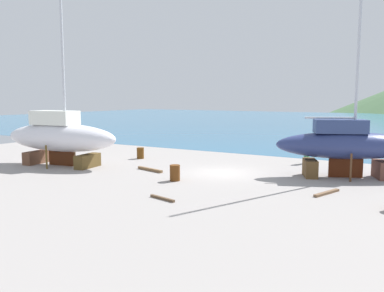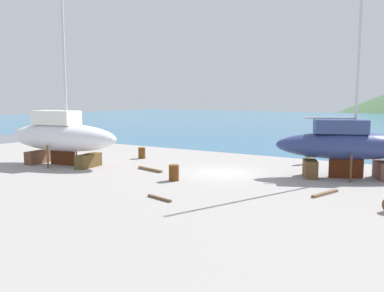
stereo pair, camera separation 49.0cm
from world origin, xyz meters
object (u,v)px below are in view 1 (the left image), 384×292
Objects in this scene: sailboat_mid_port at (346,145)px; worker at (307,151)px; sailboat_small_center at (60,136)px; barrel_by_slipway at (175,173)px; barrel_tipped_left at (140,153)px.

sailboat_mid_port is 8.03× the size of worker.
sailboat_mid_port reaches higher than sailboat_small_center.
sailboat_mid_port is 18.76m from sailboat_small_center.
barrel_by_slipway is (-8.20, -5.94, -1.52)m from sailboat_mid_port.
sailboat_small_center is at bearing 134.20° from worker.
sailboat_mid_port reaches higher than barrel_tipped_left.
sailboat_small_center reaches higher than barrel_tipped_left.
sailboat_mid_port is 5.28m from worker.
sailboat_small_center is (-17.88, -5.66, 0.07)m from sailboat_mid_port.
sailboat_mid_port reaches higher than worker.
barrel_tipped_left is at bearing 54.13° from sailboat_small_center.
barrel_tipped_left is (-11.74, -4.29, -0.49)m from worker.
sailboat_small_center is 9.82m from barrel_by_slipway.
worker is at bearing 63.75° from barrel_by_slipway.
barrel_tipped_left is 8.87m from barrel_by_slipway.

